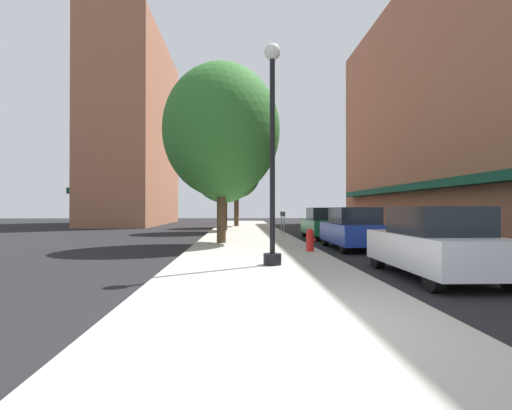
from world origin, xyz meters
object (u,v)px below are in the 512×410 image
lamppost (272,149)px  car_white (435,243)px  parking_meter_far (281,220)px  car_green (324,224)px  car_blue (353,229)px  fire_hydrant (310,240)px  tree_far (236,170)px  tree_near (221,130)px  tree_mid (224,162)px  parking_meter_near (284,220)px

lamppost → car_white: 4.63m
parking_meter_far → car_green: (1.95, -2.90, -0.14)m
car_blue → car_green: 5.65m
lamppost → car_blue: lamppost is taller
car_green → car_white: bearing=-88.2°
fire_hydrant → tree_far: bearing=97.4°
tree_near → tree_far: size_ratio=1.09×
tree_near → car_white: 10.99m
tree_far → car_blue: 19.78m
tree_near → tree_mid: size_ratio=1.06×
tree_mid → tree_far: size_ratio=1.03×
tree_near → car_white: (5.28, -8.67, -4.22)m
parking_meter_near → car_green: bearing=-38.6°
tree_far → fire_hydrant: bearing=-82.6°
fire_hydrant → parking_meter_near: parking_meter_near is taller
tree_far → car_white: (4.70, -25.51, -4.06)m
parking_meter_far → tree_mid: (-3.54, 3.50, 3.81)m
parking_meter_near → tree_mid: 7.11m
parking_meter_near → tree_far: tree_far is taller
parking_meter_far → tree_far: bearing=105.1°
parking_meter_near → car_blue: (1.95, -7.20, -0.14)m
fire_hydrant → tree_mid: (-3.45, 13.83, 4.24)m
parking_meter_far → car_white: size_ratio=0.30×
tree_mid → car_green: (5.49, -6.40, -3.95)m
fire_hydrant → car_white: bearing=-67.6°
parking_meter_near → tree_far: size_ratio=0.18×
parking_meter_near → car_blue: car_blue is taller
parking_meter_far → car_blue: size_ratio=0.30×
tree_near → car_blue: bearing=-20.1°
lamppost → fire_hydrant: size_ratio=7.47×
fire_hydrant → car_green: 7.70m
car_white → car_green: bearing=91.2°
parking_meter_far → parking_meter_near: bearing=-90.0°
parking_meter_near → tree_mid: size_ratio=0.18×
fire_hydrant → tree_mid: 14.87m
fire_hydrant → parking_meter_near: (0.09, 8.98, 0.43)m
car_blue → car_white: bearing=-88.7°
tree_far → parking_meter_near: bearing=-76.6°
parking_meter_far → car_blue: (1.95, -8.55, -0.14)m
tree_mid → tree_far: (0.79, 6.73, 0.11)m
tree_far → car_white: size_ratio=1.67×
tree_near → tree_far: (0.58, 16.84, -0.16)m
car_blue → car_green: (0.00, 5.65, 0.00)m
tree_near → car_blue: tree_near is taller
fire_hydrant → tree_near: bearing=131.1°
parking_meter_near → parking_meter_far: size_ratio=1.00×
lamppost → parking_meter_near: size_ratio=4.50×
lamppost → car_blue: (3.64, 5.16, -2.39)m
fire_hydrant → car_blue: (2.04, 1.78, 0.29)m
parking_meter_near → fire_hydrant: bearing=-90.6°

